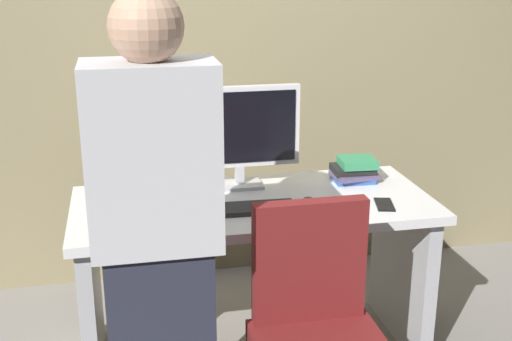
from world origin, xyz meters
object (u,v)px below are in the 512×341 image
at_px(mouse, 310,202).
at_px(cell_phone, 384,204).
at_px(cup_by_monitor, 145,186).
at_px(keyboard, 243,209).
at_px(book_stack, 355,170).
at_px(desk, 254,248).
at_px(cup_near_keyboard, 167,209).
at_px(monitor, 239,131).
at_px(person_at_desk, 157,248).

bearing_deg(mouse, cell_phone, -10.35).
distance_m(mouse, cup_by_monitor, 0.71).
height_order(keyboard, book_stack, book_stack).
distance_m(desk, mouse, 0.34).
relative_size(desk, cell_phone, 10.55).
distance_m(keyboard, mouse, 0.28).
bearing_deg(cup_near_keyboard, book_stack, 19.03).
relative_size(monitor, cup_by_monitor, 5.54).
relative_size(monitor, cell_phone, 3.75).
xyz_separation_m(mouse, cell_phone, (0.31, -0.06, -0.01)).
relative_size(desk, monitor, 2.81).
bearing_deg(mouse, person_at_desk, -141.78).
bearing_deg(person_at_desk, monitor, 63.05).
relative_size(mouse, cup_by_monitor, 1.03).
bearing_deg(cup_by_monitor, cup_near_keyboard, -76.08).
bearing_deg(mouse, book_stack, 42.57).
xyz_separation_m(person_at_desk, book_stack, (0.95, 0.78, -0.05)).
relative_size(keyboard, book_stack, 2.07).
xyz_separation_m(desk, cup_near_keyboard, (-0.38, -0.15, 0.27)).
height_order(person_at_desk, book_stack, person_at_desk).
bearing_deg(cup_by_monitor, person_at_desk, -89.48).
xyz_separation_m(book_stack, cell_phone, (0.02, -0.32, -0.05)).
distance_m(keyboard, book_stack, 0.63).
relative_size(desk, keyboard, 3.53).
xyz_separation_m(person_at_desk, cup_by_monitor, (-0.01, 0.76, -0.06)).
relative_size(book_stack, cell_phone, 1.44).
distance_m(person_at_desk, mouse, 0.84).
xyz_separation_m(monitor, cell_phone, (0.55, -0.35, -0.25)).
height_order(desk, monitor, monitor).
bearing_deg(cup_near_keyboard, mouse, 3.67).
bearing_deg(keyboard, desk, 61.17).
bearing_deg(monitor, cup_by_monitor, -172.92).
relative_size(desk, person_at_desk, 0.93).
xyz_separation_m(person_at_desk, keyboard, (0.37, 0.52, -0.10)).
xyz_separation_m(desk, monitor, (-0.03, 0.19, 0.48)).
height_order(person_at_desk, mouse, person_at_desk).
height_order(cup_near_keyboard, book_stack, book_stack).
xyz_separation_m(desk, book_stack, (0.50, 0.15, 0.27)).
height_order(person_at_desk, keyboard, person_at_desk).
distance_m(desk, keyboard, 0.26).
distance_m(person_at_desk, cup_by_monitor, 0.77).
relative_size(keyboard, cup_by_monitor, 4.41).
distance_m(person_at_desk, keyboard, 0.65).
height_order(keyboard, mouse, mouse).
height_order(mouse, cup_by_monitor, cup_by_monitor).
distance_m(person_at_desk, monitor, 0.93).
height_order(keyboard, cup_near_keyboard, cup_near_keyboard).
height_order(mouse, book_stack, book_stack).
xyz_separation_m(keyboard, cup_by_monitor, (-0.38, 0.25, 0.04)).
bearing_deg(monitor, keyboard, -97.89).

